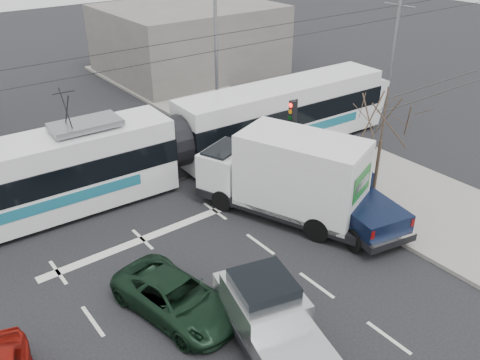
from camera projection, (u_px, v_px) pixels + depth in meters
ground at (279, 306)px, 16.24m from camera, size 120.00×120.00×0.00m
sidewalk_right at (442, 214)px, 21.03m from camera, size 6.00×60.00×0.15m
rails at (134, 186)px, 23.23m from camera, size 60.00×1.60×0.03m
building_right at (189, 40)px, 38.28m from camera, size 12.00×10.00×5.00m
bare_tree at (384, 120)px, 20.27m from camera, size 2.40×2.40×5.00m
traffic_signal at (294, 121)px, 22.96m from camera, size 0.44×0.44×3.60m
street_lamp_near at (213, 36)px, 27.54m from camera, size 2.38×0.25×9.00m
catenary at (125, 106)px, 21.40m from camera, size 60.00×0.20×7.00m
tram at (173, 143)px, 23.10m from camera, size 24.90×3.60×5.06m
silver_pickup at (274, 323)px, 14.17m from camera, size 3.26×5.91×2.04m
box_truck at (287, 176)px, 20.33m from camera, size 4.86×7.56×3.58m
navy_pickup at (343, 192)px, 20.41m from camera, size 3.14×5.94×2.38m
green_car at (176, 298)px, 15.69m from camera, size 2.90×4.78×1.24m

